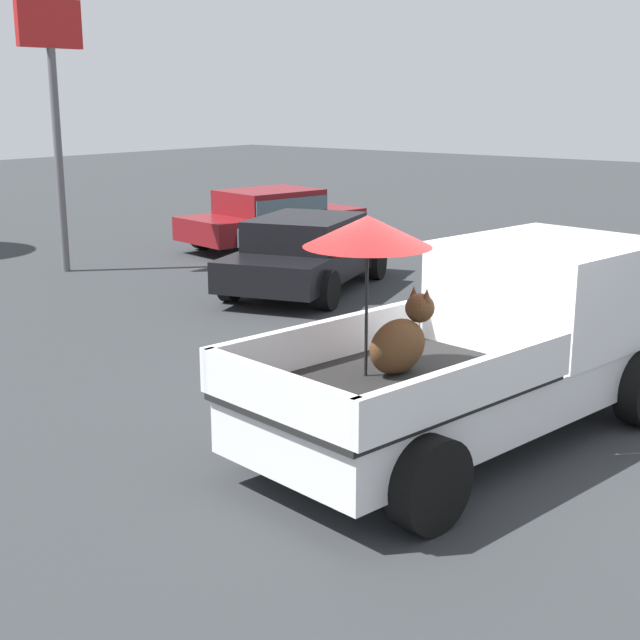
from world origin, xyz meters
The scene contains 5 objects.
ground_plane centered at (0.00, 0.00, 0.00)m, with size 80.00×80.00×0.00m, color #2D3033.
pickup_truck_main centered at (0.44, -0.05, 0.97)m, with size 5.27×2.83×2.37m.
parked_sedan_near centered at (4.61, 5.87, 0.74)m, with size 4.63×3.00×1.33m.
parked_sedan_far centered at (7.70, 9.45, 0.74)m, with size 4.53×2.50×1.33m.
motel_sign centered at (3.00, 10.76, 3.63)m, with size 1.40×0.16×5.17m.
Camera 1 is at (-7.58, -4.16, 3.41)m, focal length 50.34 mm.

